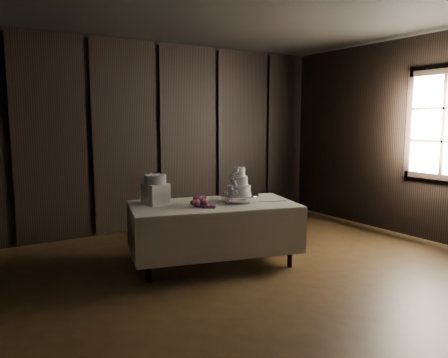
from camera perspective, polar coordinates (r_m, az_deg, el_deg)
room at (r=4.25m, az=11.26°, el=3.99°), size 6.08×7.08×3.08m
window at (r=6.89m, az=26.75°, el=6.33°), size 0.06×1.16×1.56m
display_table at (r=5.39m, az=-1.36°, el=-6.80°), size 2.19×1.52×0.76m
cake_stand at (r=5.42m, az=2.01°, el=-2.51°), size 0.57×0.57×0.09m
wedding_cake at (r=5.37m, az=1.88°, el=-0.67°), size 0.33×0.28×0.34m
bouquet at (r=5.12m, az=-3.19°, el=-2.97°), size 0.44×0.46×0.18m
box_pedestal at (r=5.31m, az=-8.94°, el=-1.93°), size 0.30×0.30×0.25m
small_cake at (r=5.29m, az=-8.98°, el=-0.03°), size 0.33×0.33×0.11m
cake_knife at (r=5.44m, az=5.81°, el=-2.94°), size 0.33×0.21×0.01m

